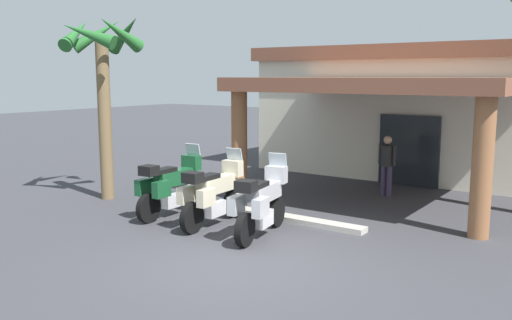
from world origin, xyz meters
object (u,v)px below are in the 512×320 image
object	(u,v)px
motorcycle_green	(170,186)
pedestrian	(387,161)
palm_tree_roadside	(102,64)
motorcycle_silver	(261,203)
motel_building	(436,109)
motorcycle_cream	(213,194)

from	to	relation	value
motorcycle_green	pedestrian	xyz separation A→B (m)	(3.32, 4.91, 0.25)
motorcycle_green	palm_tree_roadside	world-z (taller)	palm_tree_roadside
motorcycle_green	palm_tree_roadside	bearing A→B (deg)	79.24
motorcycle_green	motorcycle_silver	bearing A→B (deg)	-96.69
palm_tree_roadside	motorcycle_green	bearing A→B (deg)	-7.89
motorcycle_green	palm_tree_roadside	xyz separation A→B (m)	(-2.65, 0.37, 2.83)
motel_building	motorcycle_silver	xyz separation A→B (m)	(-0.64, -9.22, -1.45)
motel_building	motorcycle_green	bearing A→B (deg)	-110.17
motorcycle_silver	motorcycle_cream	bearing A→B (deg)	75.81
motorcycle_green	motorcycle_cream	bearing A→B (deg)	-96.35
pedestrian	motorcycle_cream	bearing A→B (deg)	168.97
motorcycle_green	motorcycle_silver	world-z (taller)	same
motorcycle_green	palm_tree_roadside	distance (m)	3.89
motel_building	palm_tree_roadside	xyz separation A→B (m)	(-5.97, -8.67, 1.38)
motorcycle_silver	palm_tree_roadside	bearing A→B (deg)	74.11
motorcycle_silver	pedestrian	distance (m)	5.14
motorcycle_green	motorcycle_cream	world-z (taller)	same
motel_building	motorcycle_cream	world-z (taller)	motel_building
pedestrian	palm_tree_roadside	xyz separation A→B (m)	(-5.97, -4.55, 2.58)
motorcycle_green	motorcycle_cream	xyz separation A→B (m)	(1.34, -0.08, 0.00)
motel_building	motorcycle_silver	world-z (taller)	motel_building
motel_building	pedestrian	size ratio (longest dim) A/B	6.87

